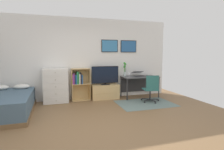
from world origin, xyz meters
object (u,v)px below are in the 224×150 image
(bamboo_vase, at_px, (125,69))
(wine_glass, at_px, (129,73))
(dresser, at_px, (56,86))
(computer_mouse, at_px, (147,76))
(tv_stand, at_px, (105,92))
(laptop, at_px, (138,74))
(desk, at_px, (139,80))
(bookshelf, at_px, (79,82))
(office_chair, at_px, (151,88))
(bed, at_px, (5,104))
(television, at_px, (105,75))

(bamboo_vase, xyz_separation_m, wine_glass, (0.08, -0.22, -0.13))
(dresser, xyz_separation_m, computer_mouse, (3.09, -0.12, 0.22))
(dresser, xyz_separation_m, tv_stand, (1.60, 0.01, -0.29))
(laptop, xyz_separation_m, bamboo_vase, (-0.48, 0.11, 0.19))
(dresser, relative_size, tv_stand, 1.17)
(desk, bearing_deg, dresser, 179.48)
(dresser, height_order, computer_mouse, dresser)
(computer_mouse, distance_m, wine_glass, 0.69)
(bookshelf, relative_size, desk, 0.84)
(dresser, xyz_separation_m, laptop, (2.81, -0.02, 0.27))
(desk, bearing_deg, office_chair, -86.96)
(tv_stand, xyz_separation_m, office_chair, (1.27, -0.85, 0.21))
(bed, xyz_separation_m, wine_glass, (3.63, 0.68, 0.61))
(dresser, xyz_separation_m, office_chair, (2.87, -0.84, -0.08))
(dresser, xyz_separation_m, bookshelf, (0.74, 0.07, 0.07))
(office_chair, distance_m, computer_mouse, 0.81)
(bookshelf, relative_size, bamboo_vase, 2.12)
(desk, bearing_deg, bed, -169.04)
(bed, relative_size, desk, 1.66)
(computer_mouse, xyz_separation_m, bamboo_vase, (-0.75, 0.22, 0.24))
(laptop, height_order, wine_glass, wine_glass)
(bookshelf, xyz_separation_m, bamboo_vase, (1.60, 0.03, 0.39))
(tv_stand, height_order, desk, desk)
(bed, bearing_deg, tv_stand, 15.48)
(television, xyz_separation_m, bamboo_vase, (0.74, 0.10, 0.20))
(dresser, relative_size, bamboo_vase, 2.17)
(computer_mouse, bearing_deg, television, 175.61)
(laptop, distance_m, computer_mouse, 0.30)
(laptop, bearing_deg, tv_stand, 178.78)
(television, bearing_deg, office_chair, -33.16)
(bookshelf, distance_m, computer_mouse, 2.36)
(desk, bearing_deg, bamboo_vase, 165.98)
(television, xyz_separation_m, laptop, (1.22, -0.01, 0.00))
(tv_stand, bearing_deg, dresser, -179.46)
(television, bearing_deg, desk, -0.86)
(bed, relative_size, office_chair, 2.40)
(office_chair, height_order, bamboo_vase, bamboo_vase)
(bed, height_order, office_chair, office_chair)
(office_chair, xyz_separation_m, wine_glass, (-0.45, 0.71, 0.42))
(bamboo_vase, height_order, wine_glass, bamboo_vase)
(bed, bearing_deg, office_chair, -1.24)
(bookshelf, xyz_separation_m, wine_glass, (1.67, -0.19, 0.27))
(bookshelf, bearing_deg, wine_glass, -6.63)
(bed, height_order, laptop, laptop)
(bookshelf, distance_m, laptop, 2.09)
(bookshelf, distance_m, bamboo_vase, 1.64)
(bookshelf, distance_m, desk, 2.09)
(dresser, bearing_deg, bookshelf, 5.07)
(television, relative_size, desk, 0.74)
(dresser, bearing_deg, wine_glass, -3.06)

